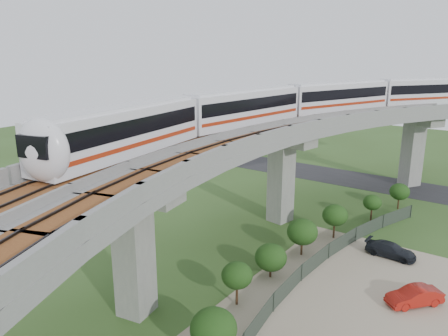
{
  "coord_description": "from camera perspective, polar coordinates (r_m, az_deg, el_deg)",
  "views": [
    {
      "loc": [
        21.45,
        -28.79,
        17.78
      ],
      "look_at": [
        -0.4,
        1.91,
        7.5
      ],
      "focal_mm": 35.0,
      "sensor_mm": 36.0,
      "label": 1
    }
  ],
  "objects": [
    {
      "name": "car_dark",
      "position": [
        41.86,
        20.94,
        -9.96
      ],
      "size": [
        4.37,
        1.91,
        1.25
      ],
      "primitive_type": "imported",
      "rotation": [
        0.0,
        0.0,
        1.53
      ],
      "color": "black",
      "rests_on": "dirt_lot"
    },
    {
      "name": "tree_3",
      "position": [
        39.43,
        10.2,
        -8.21
      ],
      "size": [
        2.71,
        2.71,
        3.39
      ],
      "color": "#382314",
      "rests_on": "ground"
    },
    {
      "name": "tree_6",
      "position": [
        26.85,
        -1.38,
        -20.23
      ],
      "size": [
        2.77,
        2.77,
        3.37
      ],
      "color": "#382314",
      "rests_on": "ground"
    },
    {
      "name": "car_red",
      "position": [
        35.27,
        23.62,
        -15.09
      ],
      "size": [
        3.72,
        3.99,
        1.34
      ],
      "primitive_type": "imported",
      "rotation": [
        0.0,
        0.0,
        -0.71
      ],
      "color": "#9C160E",
      "rests_on": "dirt_lot"
    },
    {
      "name": "tree_4",
      "position": [
        35.67,
        6.13,
        -11.53
      ],
      "size": [
        2.57,
        2.57,
        2.85
      ],
      "color": "#382314",
      "rests_on": "ground"
    },
    {
      "name": "ground",
      "position": [
        40.07,
        -1.14,
        -11.09
      ],
      "size": [
        160.0,
        160.0,
        0.0
      ],
      "primitive_type": "plane",
      "color": "#334E1F",
      "rests_on": "ground"
    },
    {
      "name": "viaduct",
      "position": [
        34.86,
        3.86,
        0.72
      ],
      "size": [
        19.58,
        73.98,
        11.4
      ],
      "color": "#99968E",
      "rests_on": "ground"
    },
    {
      "name": "asphalt_road",
      "position": [
        65.06,
        14.8,
        -1.11
      ],
      "size": [
        60.0,
        8.0,
        0.03
      ],
      "primitive_type": "cube",
      "color": "#232326",
      "rests_on": "ground"
    },
    {
      "name": "tree_2",
      "position": [
        43.48,
        14.3,
        -6.0
      ],
      "size": [
        2.43,
        2.43,
        3.41
      ],
      "color": "#382314",
      "rests_on": "ground"
    },
    {
      "name": "metro_train",
      "position": [
        46.91,
        10.66,
        8.3
      ],
      "size": [
        18.73,
        59.69,
        3.64
      ],
      "color": "white",
      "rests_on": "ground"
    },
    {
      "name": "dirt_lot",
      "position": [
        32.99,
        17.56,
        -18.1
      ],
      "size": [
        18.0,
        26.0,
        0.04
      ],
      "primitive_type": "cube",
      "color": "gray",
      "rests_on": "ground"
    },
    {
      "name": "tree_1",
      "position": [
        48.77,
        18.8,
        -4.29
      ],
      "size": [
        1.92,
        1.92,
        2.98
      ],
      "color": "#382314",
      "rests_on": "ground"
    },
    {
      "name": "fence",
      "position": [
        35.44,
        12.01,
        -13.83
      ],
      "size": [
        3.87,
        38.73,
        1.5
      ],
      "color": "#2D382D",
      "rests_on": "ground"
    },
    {
      "name": "tree_0",
      "position": [
        53.72,
        21.95,
        -2.89
      ],
      "size": [
        2.23,
        2.23,
        3.03
      ],
      "color": "#382314",
      "rests_on": "ground"
    },
    {
      "name": "tree_5",
      "position": [
        31.74,
        1.71,
        -13.84
      ],
      "size": [
        2.24,
        2.24,
        3.31
      ],
      "color": "#382314",
      "rests_on": "ground"
    }
  ]
}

